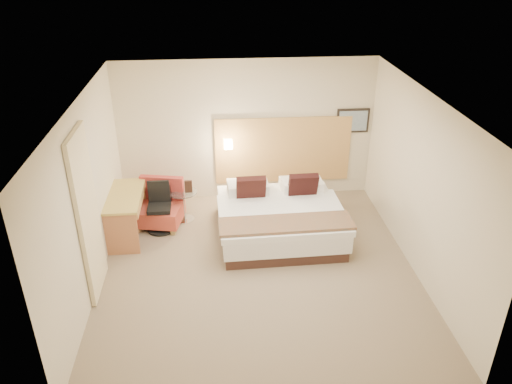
{
  "coord_description": "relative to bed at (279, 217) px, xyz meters",
  "views": [
    {
      "loc": [
        -0.58,
        -6.32,
        4.63
      ],
      "look_at": [
        0.03,
        0.69,
        0.99
      ],
      "focal_mm": 35.0,
      "sensor_mm": 36.0,
      "label": 1
    }
  ],
  "objects": [
    {
      "name": "desk",
      "position": [
        -2.56,
        0.18,
        0.29
      ],
      "size": [
        0.58,
        1.26,
        0.78
      ],
      "color": "tan",
      "rests_on": "floor"
    },
    {
      "name": "curtain",
      "position": [
        -2.81,
        -1.25,
        0.89
      ],
      "size": [
        0.06,
        0.9,
        2.42
      ],
      "primitive_type": "cube",
      "color": "beige",
      "rests_on": "wall_left"
    },
    {
      "name": "lounge_chair",
      "position": [
        -2.06,
        0.53,
        0.0
      ],
      "size": [
        0.9,
        0.83,
        0.83
      ],
      "color": "tan",
      "rests_on": "floor"
    },
    {
      "name": "wall_front",
      "position": [
        -0.45,
        -3.51,
        1.02
      ],
      "size": [
        4.8,
        0.02,
        2.7
      ],
      "primitive_type": "cube",
      "color": "beige",
      "rests_on": "floor"
    },
    {
      "name": "wall_back",
      "position": [
        -0.45,
        1.51,
        1.02
      ],
      "size": [
        4.8,
        0.02,
        2.7
      ],
      "primitive_type": "cube",
      "color": "beige",
      "rests_on": "floor"
    },
    {
      "name": "ceiling",
      "position": [
        -0.45,
        -1.0,
        2.38
      ],
      "size": [
        4.8,
        5.0,
        0.02
      ],
      "primitive_type": "cube",
      "color": "white",
      "rests_on": "floor"
    },
    {
      "name": "headboard_panel",
      "position": [
        0.25,
        1.47,
        0.62
      ],
      "size": [
        2.6,
        0.04,
        1.3
      ],
      "primitive_type": "cube",
      "color": "tan",
      "rests_on": "wall_back"
    },
    {
      "name": "art_canvas",
      "position": [
        1.57,
        1.46,
        1.17
      ],
      "size": [
        0.54,
        0.01,
        0.39
      ],
      "primitive_type": "cube",
      "color": "slate",
      "rests_on": "wall_back"
    },
    {
      "name": "floor",
      "position": [
        -0.45,
        -1.0,
        -0.34
      ],
      "size": [
        4.8,
        5.0,
        0.02
      ],
      "primitive_type": "cube",
      "color": "#806E56",
      "rests_on": "ground"
    },
    {
      "name": "desk_chair",
      "position": [
        -2.05,
        0.35,
        0.03
      ],
      "size": [
        0.49,
        0.49,
        0.86
      ],
      "color": "black",
      "rests_on": "floor"
    },
    {
      "name": "art_frame",
      "position": [
        1.57,
        1.48,
        1.17
      ],
      "size": [
        0.62,
        0.03,
        0.47
      ],
      "primitive_type": "cube",
      "color": "black",
      "rests_on": "wall_back"
    },
    {
      "name": "menu_folder",
      "position": [
        -1.54,
        0.61,
        0.35
      ],
      "size": [
        0.13,
        0.05,
        0.22
      ],
      "primitive_type": "cube",
      "rotation": [
        0.0,
        0.0,
        -0.0
      ],
      "color": "#351F15",
      "rests_on": "side_table"
    },
    {
      "name": "wall_left",
      "position": [
        -2.86,
        -1.0,
        1.02
      ],
      "size": [
        0.02,
        5.0,
        2.7
      ],
      "primitive_type": "cube",
      "color": "beige",
      "rests_on": "floor"
    },
    {
      "name": "wall_right",
      "position": [
        1.96,
        -1.0,
        1.02
      ],
      "size": [
        0.02,
        5.0,
        2.7
      ],
      "primitive_type": "cube",
      "color": "beige",
      "rests_on": "floor"
    },
    {
      "name": "side_table",
      "position": [
        -1.65,
        0.62,
        -0.01
      ],
      "size": [
        0.51,
        0.51,
        0.57
      ],
      "color": "silver",
      "rests_on": "floor"
    },
    {
      "name": "lamp_arm",
      "position": [
        -0.8,
        1.42,
        0.82
      ],
      "size": [
        0.02,
        0.12,
        0.02
      ],
      "primitive_type": "cylinder",
      "rotation": [
        1.57,
        0.0,
        0.0
      ],
      "color": "silver",
      "rests_on": "wall_back"
    },
    {
      "name": "bed",
      "position": [
        0.0,
        0.0,
        0.0
      ],
      "size": [
        2.13,
        2.06,
        1.01
      ],
      "color": "#3B231D",
      "rests_on": "floor"
    },
    {
      "name": "lamp_shade",
      "position": [
        -0.8,
        1.36,
        0.82
      ],
      "size": [
        0.15,
        0.15,
        0.15
      ],
      "primitive_type": "cube",
      "color": "#FDEBC5",
      "rests_on": "wall_back"
    },
    {
      "name": "bottle_a",
      "position": [
        -1.71,
        0.67,
        0.34
      ],
      "size": [
        0.06,
        0.06,
        0.2
      ],
      "primitive_type": "cylinder",
      "rotation": [
        0.0,
        0.0,
        -0.0
      ],
      "color": "#99BCED",
      "rests_on": "side_table"
    }
  ]
}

